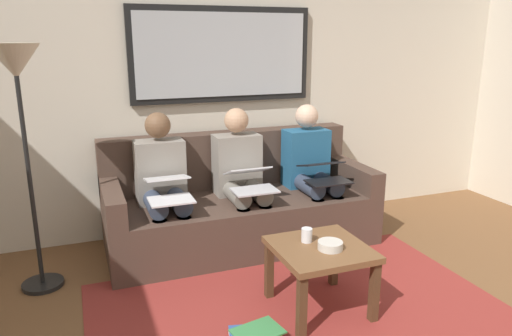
% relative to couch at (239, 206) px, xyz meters
% --- Properties ---
extents(wall_rear, '(6.00, 0.12, 2.60)m').
position_rel_couch_xyz_m(wall_rear, '(0.00, -0.48, 0.99)').
color(wall_rear, beige).
rests_on(wall_rear, ground_plane).
extents(area_rug, '(2.60, 1.80, 0.01)m').
position_rel_couch_xyz_m(area_rug, '(0.00, 1.27, -0.31)').
color(area_rug, maroon).
rests_on(area_rug, ground_plane).
extents(couch, '(2.20, 0.90, 0.90)m').
position_rel_couch_xyz_m(couch, '(0.00, 0.00, 0.00)').
color(couch, '#4C382D').
rests_on(couch, ground_plane).
extents(framed_mirror, '(1.59, 0.05, 0.80)m').
position_rel_couch_xyz_m(framed_mirror, '(0.00, -0.39, 1.24)').
color(framed_mirror, black).
extents(coffee_table, '(0.57, 0.57, 0.43)m').
position_rel_couch_xyz_m(coffee_table, '(-0.13, 1.22, 0.05)').
color(coffee_table, brown).
rests_on(coffee_table, ground_plane).
extents(cup, '(0.07, 0.07, 0.09)m').
position_rel_couch_xyz_m(cup, '(-0.08, 1.12, 0.17)').
color(cup, silver).
rests_on(cup, coffee_table).
extents(bowl, '(0.15, 0.15, 0.05)m').
position_rel_couch_xyz_m(bowl, '(-0.16, 1.28, 0.15)').
color(bowl, beige).
rests_on(bowl, coffee_table).
extents(person_left, '(0.38, 0.58, 1.14)m').
position_rel_couch_xyz_m(person_left, '(-0.64, 0.07, 0.30)').
color(person_left, '#235B84').
rests_on(person_left, couch).
extents(laptop_black, '(0.35, 0.36, 0.15)m').
position_rel_couch_xyz_m(laptop_black, '(-0.64, 0.31, 0.32)').
color(laptop_black, black).
extents(person_middle, '(0.38, 0.58, 1.14)m').
position_rel_couch_xyz_m(person_middle, '(0.00, 0.07, 0.30)').
color(person_middle, gray).
rests_on(person_middle, couch).
extents(laptop_silver, '(0.34, 0.38, 0.17)m').
position_rel_couch_xyz_m(laptop_silver, '(0.00, 0.30, 0.32)').
color(laptop_silver, silver).
extents(person_right, '(0.38, 0.58, 1.14)m').
position_rel_couch_xyz_m(person_right, '(0.64, 0.07, 0.30)').
color(person_right, gray).
rests_on(person_right, couch).
extents(laptop_white, '(0.31, 0.38, 0.16)m').
position_rel_couch_xyz_m(laptop_white, '(0.64, 0.31, 0.32)').
color(laptop_white, white).
extents(magazine_stack, '(0.34, 0.28, 0.05)m').
position_rel_couch_xyz_m(magazine_stack, '(0.37, 1.39, -0.28)').
color(magazine_stack, red).
rests_on(magazine_stack, ground_plane).
extents(standing_lamp, '(0.32, 0.32, 1.66)m').
position_rel_couch_xyz_m(standing_lamp, '(1.55, 0.27, 1.06)').
color(standing_lamp, black).
rests_on(standing_lamp, ground_plane).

